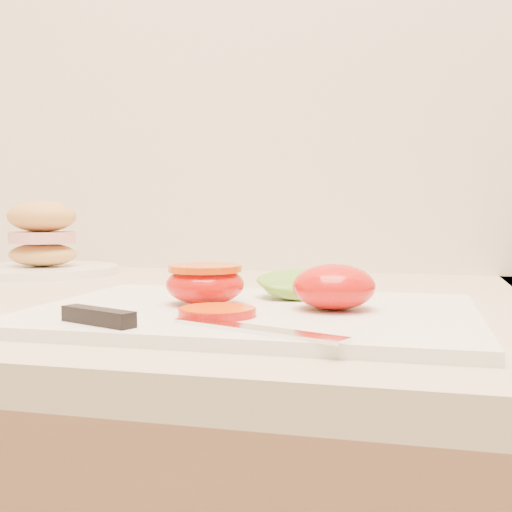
# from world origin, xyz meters

# --- Properties ---
(cutting_board) EXTENTS (0.38, 0.28, 0.01)m
(cutting_board) POSITION_xyz_m (-0.09, 1.55, 0.94)
(cutting_board) COLOR silver
(cutting_board) RESTS_ON counter
(tomato_half_dome) EXTENTS (0.07, 0.07, 0.04)m
(tomato_half_dome) POSITION_xyz_m (-0.02, 1.56, 0.96)
(tomato_half_dome) COLOR red
(tomato_half_dome) RESTS_ON cutting_board
(tomato_half_cut) EXTENTS (0.07, 0.07, 0.04)m
(tomato_half_cut) POSITION_xyz_m (-0.13, 1.56, 0.96)
(tomato_half_cut) COLOR red
(tomato_half_cut) RESTS_ON cutting_board
(tomato_slice_0) EXTENTS (0.06, 0.06, 0.01)m
(tomato_slice_0) POSITION_xyz_m (-0.10, 1.50, 0.94)
(tomato_slice_0) COLOR #D3540A
(tomato_slice_0) RESTS_ON cutting_board
(lettuce_leaf_0) EXTENTS (0.12, 0.13, 0.02)m
(lettuce_leaf_0) POSITION_xyz_m (-0.05, 1.63, 0.95)
(lettuce_leaf_0) COLOR #6FA82C
(lettuce_leaf_0) RESTS_ON cutting_board
(knife) EXTENTS (0.23, 0.07, 0.01)m
(knife) POSITION_xyz_m (-0.13, 1.44, 0.94)
(knife) COLOR silver
(knife) RESTS_ON cutting_board
(sandwich_plate) EXTENTS (0.22, 0.22, 0.11)m
(sandwich_plate) POSITION_xyz_m (-0.49, 1.86, 0.97)
(sandwich_plate) COLOR white
(sandwich_plate) RESTS_ON counter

